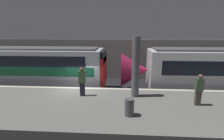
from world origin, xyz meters
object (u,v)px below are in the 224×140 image
(person_waiting, at_px, (199,89))
(support_pillar_near, at_px, (136,67))
(person_walking, at_px, (82,81))
(trash_bin, at_px, (129,107))

(person_waiting, bearing_deg, support_pillar_near, 161.70)
(support_pillar_near, distance_m, person_walking, 3.32)
(person_walking, height_order, trash_bin, person_walking)
(support_pillar_near, height_order, trash_bin, support_pillar_near)
(support_pillar_near, relative_size, person_walking, 2.02)
(support_pillar_near, height_order, person_walking, support_pillar_near)
(person_walking, bearing_deg, person_waiting, -8.18)
(person_walking, relative_size, trash_bin, 2.10)
(support_pillar_near, relative_size, person_waiting, 2.10)
(person_waiting, xyz_separation_m, person_walking, (-6.50, 0.93, 0.04))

